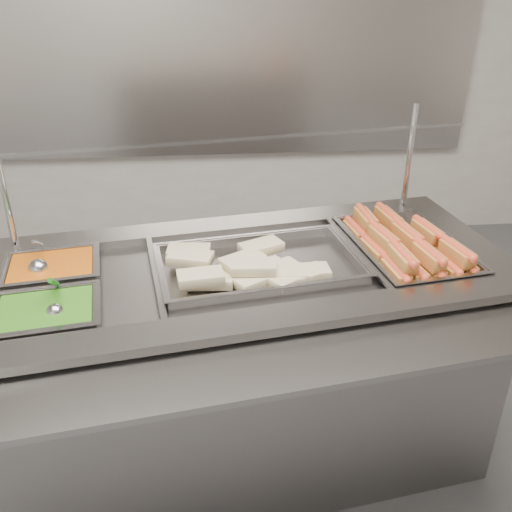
{
  "coord_description": "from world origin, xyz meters",
  "views": [
    {
      "loc": [
        -0.15,
        -1.11,
        1.7
      ],
      "look_at": [
        -0.01,
        0.52,
        0.85
      ],
      "focal_mm": 40.0,
      "sensor_mm": 36.0,
      "label": 1
    }
  ],
  "objects": [
    {
      "name": "tortilla_wraps",
      "position": [
        -0.02,
        0.46,
        0.84
      ],
      "size": [
        0.52,
        0.3,
        0.06
      ],
      "color": "tan",
      "rests_on": "pan_wraps"
    },
    {
      "name": "pan_wraps",
      "position": [
        0.0,
        0.52,
        0.81
      ],
      "size": [
        0.68,
        0.47,
        0.06
      ],
      "color": "gray",
      "rests_on": "steam_counter"
    },
    {
      "name": "serving_spoon",
      "position": [
        -0.59,
        0.28,
        0.84
      ],
      "size": [
        0.06,
        0.17,
        0.13
      ],
      "color": "silver",
      "rests_on": "pan_peas"
    },
    {
      "name": "pan_beans",
      "position": [
        -0.67,
        0.55,
        0.79
      ],
      "size": [
        0.31,
        0.26,
        0.09
      ],
      "color": "gray",
      "rests_on": "steam_counter"
    },
    {
      "name": "sneeze_guard",
      "position": [
        -0.09,
        0.71,
        1.17
      ],
      "size": [
        1.55,
        0.51,
        0.41
      ],
      "color": "silver",
      "rests_on": "steam_counter"
    },
    {
      "name": "steam_counter",
      "position": [
        -0.05,
        0.51,
        0.41
      ],
      "size": [
        1.84,
        1.03,
        0.83
      ],
      "color": "slate",
      "rests_on": "ground"
    },
    {
      "name": "pan_hotdogs",
      "position": [
        0.52,
        0.6,
        0.79
      ],
      "size": [
        0.39,
        0.55,
        0.09
      ],
      "color": "gray",
      "rests_on": "steam_counter"
    },
    {
      "name": "ladle",
      "position": [
        -0.7,
        0.53,
        0.84
      ],
      "size": [
        0.06,
        0.18,
        0.13
      ],
      "color": "silver",
      "rests_on": "pan_beans"
    },
    {
      "name": "pan_peas",
      "position": [
        -0.62,
        0.28,
        0.79
      ],
      "size": [
        0.31,
        0.26,
        0.09
      ],
      "color": "gray",
      "rests_on": "steam_counter"
    },
    {
      "name": "tray_rail",
      "position": [
        0.02,
        0.04,
        0.79
      ],
      "size": [
        1.68,
        0.59,
        0.05
      ],
      "color": "gray",
      "rests_on": "steam_counter"
    },
    {
      "name": "hotdogs_in_buns",
      "position": [
        0.5,
        0.58,
        0.84
      ],
      "size": [
        0.35,
        0.5,
        0.11
      ],
      "color": "#905F1E",
      "rests_on": "pan_hotdogs"
    },
    {
      "name": "back_panel",
      "position": [
        0.0,
        2.45,
        1.2
      ],
      "size": [
        3.0,
        0.04,
        1.2
      ],
      "primitive_type": "cube",
      "color": "#A7A29C",
      "rests_on": "ground"
    }
  ]
}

